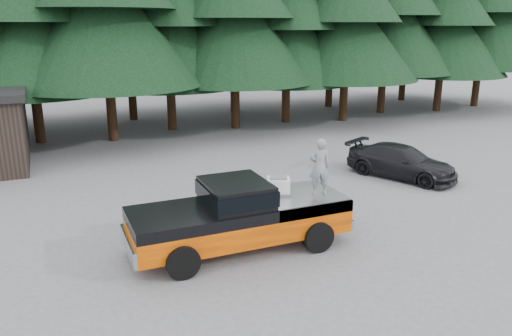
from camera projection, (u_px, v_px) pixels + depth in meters
name	position (u px, v px, depth m)	size (l,w,h in m)	color
ground	(227.00, 247.00, 13.61)	(120.00, 120.00, 0.00)	#4F4F52
pickup_truck	(240.00, 226.00, 13.37)	(6.00, 2.04, 1.33)	#DF5303
truck_cab	(236.00, 192.00, 13.06)	(1.66, 1.90, 0.59)	black
air_compressor	(278.00, 186.00, 13.80)	(0.62, 0.51, 0.43)	silver
man_on_bed	(320.00, 167.00, 13.57)	(0.58, 0.38, 1.59)	slate
parked_car	(401.00, 162.00, 19.65)	(1.77, 4.36, 1.27)	black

